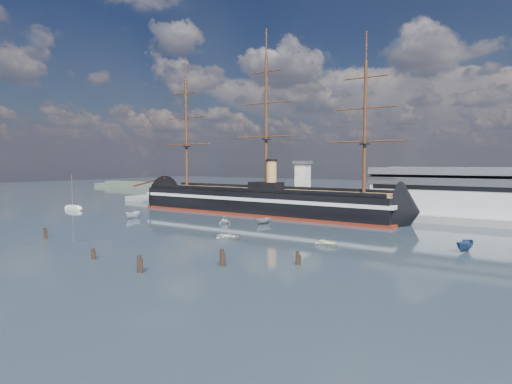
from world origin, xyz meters
The scene contains 18 objects.
ground centered at (0.00, 40.00, 0.00)m, with size 600.00×600.00×0.00m, color #293644.
quay centered at (10.00, 76.00, 0.00)m, with size 180.00×18.00×2.00m, color slate.
warehouse centered at (58.00, 80.00, 7.98)m, with size 63.00×21.00×11.60m.
quay_tower centered at (3.00, 73.00, 9.75)m, with size 5.00×5.00×15.00m.
shoreline centered at (-139.23, 135.00, 1.45)m, with size 120.00×10.00×4.00m.
warship centered at (-6.97, 60.00, 4.04)m, with size 113.07×18.41×53.94m.
sailboat centered at (-65.54, 33.08, 0.78)m, with size 7.79×2.87×12.21m.
motorboat_a centered at (-30.33, 29.40, 0.00)m, with size 6.46×2.37×2.58m, color white.
motorboat_b centered at (14.12, 17.86, 0.00)m, with size 3.49×1.40×1.63m, color white.
motorboat_c centered at (8.16, 40.92, 0.00)m, with size 5.35×1.96×2.14m, color gray.
motorboat_d centered at (-1.09, 35.81, 0.00)m, with size 5.79×2.51×2.12m, color white.
motorboat_e centered at (34.96, 22.95, 0.00)m, with size 3.44×1.38×1.60m, color #EEEDCE.
motorboat_f centered at (58.25, 31.29, 0.00)m, with size 6.60×2.42×2.64m, color navy.
piling_near_left centered at (-19.28, -3.75, 0.00)m, with size 0.64×0.64×3.08m, color black.
piling_near_mid centered at (6.72, -10.23, 0.00)m, with size 0.64×0.64×2.59m, color black.
piling_near_right centered at (27.91, -1.86, 0.00)m, with size 0.64×0.64×3.47m, color black.
piling_far_right centered at (37.42, 5.58, 0.00)m, with size 0.64×0.64×2.94m, color black.
piling_extra centered at (20.38, -12.01, 0.00)m, with size 0.64×0.64×3.37m, color black.
Camera 1 is at (69.55, -54.23, 16.28)m, focal length 30.00 mm.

